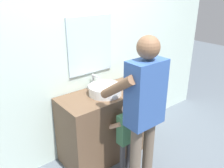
{
  "coord_description": "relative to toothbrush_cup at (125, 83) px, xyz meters",
  "views": [
    {
      "loc": [
        -1.54,
        -1.78,
        2.07
      ],
      "look_at": [
        0.0,
        0.15,
        1.04
      ],
      "focal_mm": 38.16,
      "sensor_mm": 36.0,
      "label": 1
    }
  ],
  "objects": [
    {
      "name": "faucet",
      "position": [
        -0.32,
        0.23,
        0.03
      ],
      "size": [
        0.18,
        0.14,
        0.18
      ],
      "color": "#B7BABF",
      "rests_on": "vanity_cabinet"
    },
    {
      "name": "toothbrush_cup",
      "position": [
        0.0,
        0.0,
        0.0
      ],
      "size": [
        0.07,
        0.07,
        0.21
      ],
      "color": "silver",
      "rests_on": "vanity_cabinet"
    },
    {
      "name": "vanity_cabinet",
      "position": [
        -0.32,
        0.02,
        -0.49
      ],
      "size": [
        1.11,
        0.54,
        0.87
      ],
      "primitive_type": "cube",
      "color": "brown",
      "rests_on": "ground"
    },
    {
      "name": "ground_plane",
      "position": [
        -0.32,
        -0.28,
        -0.92
      ],
      "size": [
        14.0,
        14.0,
        0.0
      ],
      "primitive_type": "plane",
      "color": "slate"
    },
    {
      "name": "sink_basin",
      "position": [
        -0.32,
        0.0,
        0.0
      ],
      "size": [
        0.39,
        0.39,
        0.11
      ],
      "color": "silver",
      "rests_on": "vanity_cabinet"
    },
    {
      "name": "child_toddler",
      "position": [
        -0.32,
        -0.38,
        -0.39
      ],
      "size": [
        0.27,
        0.27,
        0.89
      ],
      "color": "#47474C",
      "rests_on": "ground"
    },
    {
      "name": "adult_parent",
      "position": [
        -0.3,
        -0.61,
        0.08
      ],
      "size": [
        0.52,
        0.55,
        1.67
      ],
      "color": "#6B5B4C",
      "rests_on": "ground"
    },
    {
      "name": "back_wall",
      "position": [
        -0.32,
        0.34,
        0.43
      ],
      "size": [
        4.4,
        0.1,
        2.7
      ],
      "color": "silver",
      "rests_on": "ground"
    }
  ]
}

